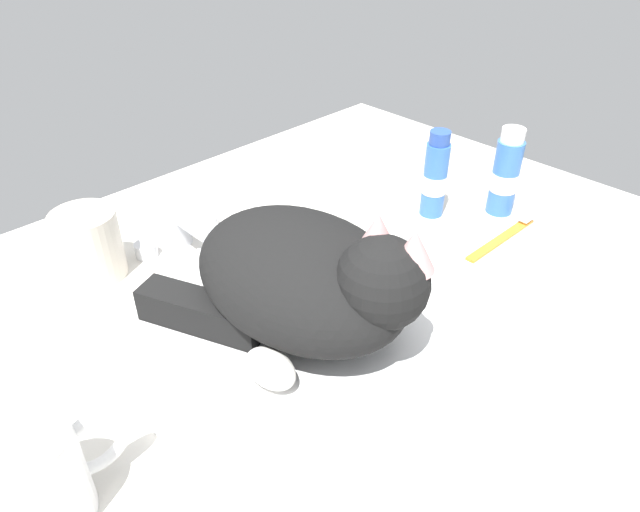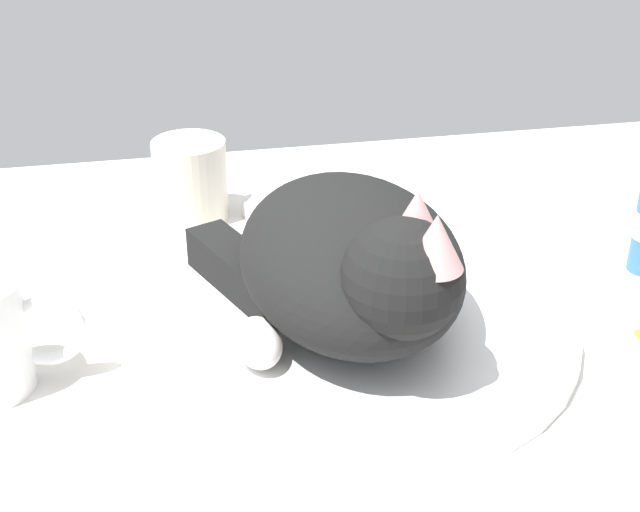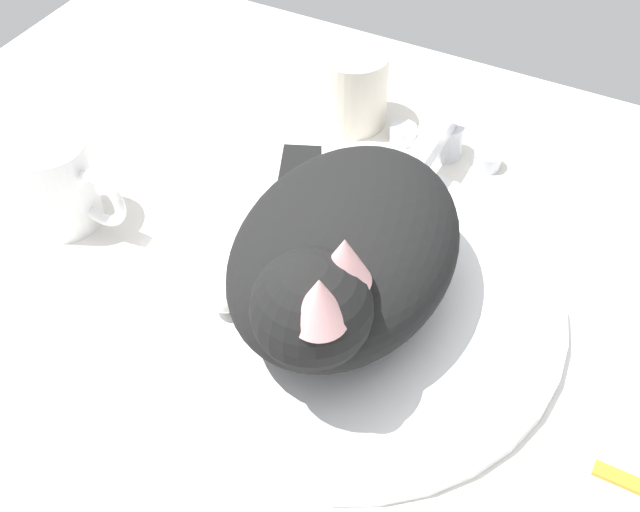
{
  "view_description": "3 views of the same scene",
  "coord_description": "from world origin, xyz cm",
  "px_view_note": "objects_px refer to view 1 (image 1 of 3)",
  "views": [
    {
      "loc": [
        -31.52,
        -34.82,
        41.32
      ],
      "look_at": [
        2.79,
        0.09,
        7.75
      ],
      "focal_mm": 32.84,
      "sensor_mm": 36.0,
      "label": 1
    },
    {
      "loc": [
        -14.85,
        -62.68,
        41.86
      ],
      "look_at": [
        -2.63,
        -0.99,
        7.85
      ],
      "focal_mm": 51.91,
      "sensor_mm": 36.0,
      "label": 2
    },
    {
      "loc": [
        19.16,
        -41.48,
        53.31
      ],
      "look_at": [
        -2.7,
        0.71,
        4.21
      ],
      "focal_mm": 45.76,
      "sensor_mm": 36.0,
      "label": 3
    }
  ],
  "objects_px": {
    "rinse_cup": "(89,245)",
    "toothbrush": "(505,234)",
    "coffee_mug": "(39,477)",
    "mouthwash_bottle": "(505,175)",
    "toothpaste_bottle": "(435,177)",
    "cat": "(309,278)",
    "faucet": "(183,229)"
  },
  "relations": [
    {
      "from": "rinse_cup",
      "to": "toothbrush",
      "type": "bearing_deg",
      "value": -35.57
    },
    {
      "from": "coffee_mug",
      "to": "mouthwash_bottle",
      "type": "height_order",
      "value": "mouthwash_bottle"
    },
    {
      "from": "toothbrush",
      "to": "mouthwash_bottle",
      "type": "bearing_deg",
      "value": 38.1
    },
    {
      "from": "rinse_cup",
      "to": "coffee_mug",
      "type": "bearing_deg",
      "value": -122.56
    },
    {
      "from": "toothbrush",
      "to": "toothpaste_bottle",
      "type": "bearing_deg",
      "value": 99.43
    },
    {
      "from": "coffee_mug",
      "to": "rinse_cup",
      "type": "xyz_separation_m",
      "value": [
        0.17,
        0.27,
        -0.0
      ]
    },
    {
      "from": "coffee_mug",
      "to": "toothbrush",
      "type": "xyz_separation_m",
      "value": [
        0.59,
        -0.03,
        -0.04
      ]
    },
    {
      "from": "toothpaste_bottle",
      "to": "cat",
      "type": "bearing_deg",
      "value": -168.17
    },
    {
      "from": "faucet",
      "to": "toothpaste_bottle",
      "type": "distance_m",
      "value": 0.34
    },
    {
      "from": "coffee_mug",
      "to": "toothbrush",
      "type": "relative_size",
      "value": 0.8
    },
    {
      "from": "mouthwash_bottle",
      "to": "coffee_mug",
      "type": "bearing_deg",
      "value": -179.22
    },
    {
      "from": "coffee_mug",
      "to": "rinse_cup",
      "type": "height_order",
      "value": "coffee_mug"
    },
    {
      "from": "cat",
      "to": "rinse_cup",
      "type": "relative_size",
      "value": 3.24
    },
    {
      "from": "faucet",
      "to": "coffee_mug",
      "type": "distance_m",
      "value": 0.37
    },
    {
      "from": "cat",
      "to": "toothpaste_bottle",
      "type": "xyz_separation_m",
      "value": [
        0.29,
        0.06,
        -0.02
      ]
    },
    {
      "from": "toothpaste_bottle",
      "to": "mouthwash_bottle",
      "type": "xyz_separation_m",
      "value": [
        0.07,
        -0.06,
        0.0
      ]
    },
    {
      "from": "cat",
      "to": "toothpaste_bottle",
      "type": "distance_m",
      "value": 0.3
    },
    {
      "from": "toothpaste_bottle",
      "to": "mouthwash_bottle",
      "type": "bearing_deg",
      "value": -40.92
    },
    {
      "from": "faucet",
      "to": "coffee_mug",
      "type": "xyz_separation_m",
      "value": [
        -0.28,
        -0.24,
        0.02
      ]
    },
    {
      "from": "toothbrush",
      "to": "faucet",
      "type": "bearing_deg",
      "value": 138.28
    },
    {
      "from": "cat",
      "to": "mouthwash_bottle",
      "type": "height_order",
      "value": "cat"
    },
    {
      "from": "faucet",
      "to": "mouthwash_bottle",
      "type": "relative_size",
      "value": 0.99
    },
    {
      "from": "rinse_cup",
      "to": "mouthwash_bottle",
      "type": "xyz_separation_m",
      "value": [
        0.47,
        -0.26,
        0.02
      ]
    },
    {
      "from": "coffee_mug",
      "to": "toothbrush",
      "type": "height_order",
      "value": "coffee_mug"
    },
    {
      "from": "toothpaste_bottle",
      "to": "mouthwash_bottle",
      "type": "relative_size",
      "value": 0.99
    },
    {
      "from": "mouthwash_bottle",
      "to": "toothbrush",
      "type": "distance_m",
      "value": 0.09
    },
    {
      "from": "faucet",
      "to": "rinse_cup",
      "type": "distance_m",
      "value": 0.11
    },
    {
      "from": "rinse_cup",
      "to": "toothpaste_bottle",
      "type": "bearing_deg",
      "value": -25.73
    },
    {
      "from": "rinse_cup",
      "to": "toothpaste_bottle",
      "type": "relative_size",
      "value": 0.68
    },
    {
      "from": "rinse_cup",
      "to": "toothpaste_bottle",
      "type": "distance_m",
      "value": 0.45
    },
    {
      "from": "rinse_cup",
      "to": "toothbrush",
      "type": "relative_size",
      "value": 0.58
    },
    {
      "from": "rinse_cup",
      "to": "toothpaste_bottle",
      "type": "height_order",
      "value": "toothpaste_bottle"
    }
  ]
}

